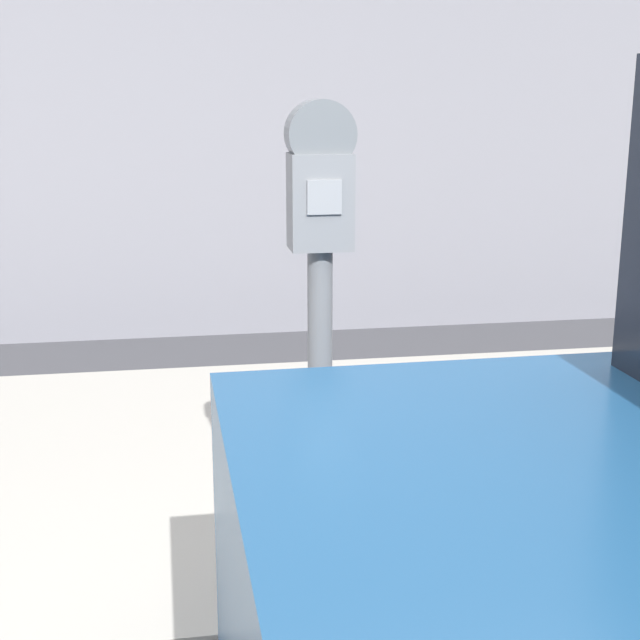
% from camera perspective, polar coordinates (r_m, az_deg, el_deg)
% --- Properties ---
extents(sidewalk, '(24.00, 2.80, 0.14)m').
position_cam_1_polar(sidewalk, '(4.22, 1.93, -8.98)').
color(sidewalk, '#BCB7AD').
rests_on(sidewalk, ground_plane).
extents(parking_meter, '(0.20, 0.15, 1.58)m').
position_cam_1_polar(parking_meter, '(2.69, 0.00, 3.29)').
color(parking_meter, slate).
rests_on(parking_meter, sidewalk).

